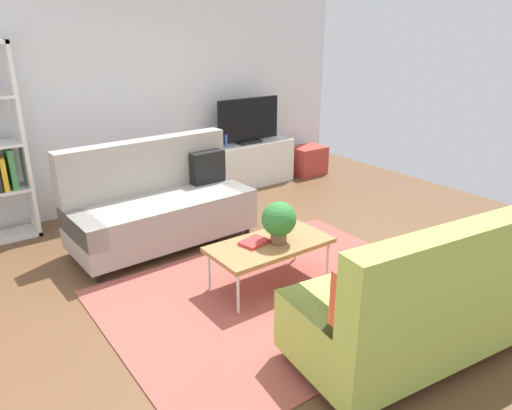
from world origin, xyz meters
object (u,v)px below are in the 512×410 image
at_px(tv, 248,121).
at_px(bottle_0, 226,141).
at_px(couch_green, 426,300).
at_px(storage_trunk, 308,160).
at_px(couch_beige, 160,204).
at_px(tv_console, 248,164).
at_px(table_book_0, 254,242).
at_px(potted_plant, 279,220).
at_px(coffee_table, 270,246).
at_px(vase_0, 211,141).

xyz_separation_m(tv, bottle_0, (-0.40, -0.02, -0.22)).
bearing_deg(couch_green, storage_trunk, 65.39).
height_order(couch_beige, tv_console, couch_beige).
xyz_separation_m(tv_console, table_book_0, (-1.66, -2.46, 0.11)).
relative_size(couch_green, bottle_0, 11.01).
relative_size(couch_green, tv, 1.99).
bearing_deg(bottle_0, tv_console, 5.73).
bearing_deg(bottle_0, tv, 2.87).
relative_size(couch_beige, tv_console, 1.38).
relative_size(tv_console, storage_trunk, 2.69).
distance_m(couch_beige, tv_console, 2.22).
bearing_deg(couch_green, bottle_0, 84.51).
relative_size(tv_console, tv, 1.40).
distance_m(tv, bottle_0, 0.46).
distance_m(couch_beige, tv, 2.27).
height_order(storage_trunk, potted_plant, potted_plant).
height_order(couch_green, tv, tv).
bearing_deg(coffee_table, vase_0, 69.73).
height_order(storage_trunk, bottle_0, bottle_0).
distance_m(tv, storage_trunk, 1.32).
relative_size(couch_green, potted_plant, 5.24).
relative_size(coffee_table, vase_0, 6.38).
distance_m(couch_green, storage_trunk, 4.51).
bearing_deg(couch_beige, potted_plant, 105.11).
distance_m(couch_beige, bottle_0, 1.88).
height_order(couch_green, table_book_0, couch_green).
xyz_separation_m(storage_trunk, vase_0, (-1.68, 0.15, 0.51)).
bearing_deg(couch_green, couch_beige, 110.09).
height_order(couch_beige, tv, tv).
distance_m(tv, vase_0, 0.63).
relative_size(coffee_table, table_book_0, 4.58).
xyz_separation_m(storage_trunk, potted_plant, (-2.57, -2.46, 0.41)).
xyz_separation_m(couch_beige, vase_0, (1.34, 1.16, 0.29)).
bearing_deg(table_book_0, tv_console, 56.08).
bearing_deg(coffee_table, tv, 58.58).
distance_m(tv_console, bottle_0, 0.57).
distance_m(couch_green, coffee_table, 1.45).
bearing_deg(potted_plant, bottle_0, 67.11).
distance_m(coffee_table, table_book_0, 0.15).
height_order(tv_console, potted_plant, potted_plant).
distance_m(tv_console, potted_plant, 2.97).
relative_size(couch_green, coffee_table, 1.81).
bearing_deg(couch_green, tv_console, 79.23).
distance_m(couch_beige, couch_green, 2.92).
bearing_deg(couch_beige, vase_0, -141.49).
bearing_deg(table_book_0, couch_beige, 101.01).
bearing_deg(vase_0, coffee_table, -110.27).
relative_size(couch_green, vase_0, 11.53).
relative_size(tv_console, potted_plant, 3.70).
bearing_deg(tv, storage_trunk, -4.16).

